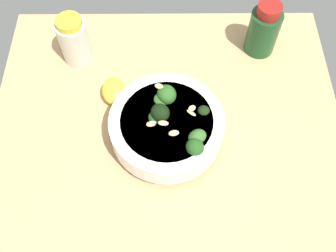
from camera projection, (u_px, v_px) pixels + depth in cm
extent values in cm
cube|color=tan|center=(166.00, 150.00, 73.33)|extent=(67.10, 67.10, 4.21)
cylinder|color=white|center=(168.00, 135.00, 71.70)|extent=(11.22, 11.22, 1.54)
cylinder|color=white|center=(168.00, 126.00, 69.02)|extent=(20.41, 20.41, 4.63)
cylinder|color=silver|center=(168.00, 121.00, 67.36)|extent=(16.33, 16.33, 0.80)
cylinder|color=#2F662B|center=(165.00, 100.00, 71.15)|extent=(1.73, 1.53, 1.51)
ellipsoid|color=#386B2B|center=(165.00, 95.00, 69.85)|extent=(3.52, 4.26, 3.68)
cylinder|color=#3C7A32|center=(202.00, 116.00, 69.64)|extent=(1.24, 1.15, 1.47)
ellipsoid|color=black|center=(203.00, 112.00, 68.48)|extent=(3.59, 3.11, 3.04)
cylinder|color=#4A8F3C|center=(155.00, 121.00, 67.90)|extent=(1.24, 1.21, 1.21)
ellipsoid|color=#23511C|center=(154.00, 118.00, 66.87)|extent=(3.48, 3.61, 2.55)
cylinder|color=#4A8F3C|center=(160.00, 118.00, 67.88)|extent=(2.12, 2.04, 1.76)
ellipsoid|color=black|center=(159.00, 113.00, 66.28)|extent=(5.24, 5.12, 3.94)
cylinder|color=#3C7A32|center=(194.00, 151.00, 65.85)|extent=(1.75, 1.88, 1.37)
ellipsoid|color=#23511C|center=(194.00, 148.00, 64.58)|extent=(4.42, 4.64, 4.06)
cylinder|color=#2F662B|center=(196.00, 142.00, 67.11)|extent=(1.25, 1.33, 1.61)
ellipsoid|color=#386B2B|center=(196.00, 138.00, 65.75)|extent=(4.77, 4.85, 3.71)
cylinder|color=#2F662B|center=(166.00, 100.00, 70.76)|extent=(1.97, 1.95, 1.29)
ellipsoid|color=#2D6023|center=(166.00, 95.00, 69.39)|extent=(4.66, 5.03, 5.24)
cylinder|color=#2F662B|center=(161.00, 104.00, 70.43)|extent=(1.40, 1.23, 1.21)
ellipsoid|color=#386B2B|center=(160.00, 100.00, 69.35)|extent=(3.85, 3.58, 2.48)
ellipsoid|color=#DBBC84|center=(171.00, 91.00, 69.44)|extent=(1.24, 1.88, 0.93)
ellipsoid|color=#DBBC84|center=(191.00, 108.00, 66.92)|extent=(1.91, 1.95, 1.23)
ellipsoid|color=#DBBC84|center=(151.00, 124.00, 66.11)|extent=(1.97, 1.31, 0.86)
ellipsoid|color=#DBBC84|center=(191.00, 113.00, 65.95)|extent=(1.94, 1.73, 1.25)
ellipsoid|color=#DBBC84|center=(158.00, 86.00, 68.74)|extent=(1.98, 1.77, 1.15)
ellipsoid|color=#DBBC84|center=(173.00, 133.00, 64.83)|extent=(1.92, 1.10, 1.02)
ellipsoid|color=#DBBC84|center=(163.00, 121.00, 64.59)|extent=(1.98, 1.34, 0.47)
ellipsoid|color=yellow|center=(113.00, 91.00, 75.25)|extent=(5.71, 6.89, 3.68)
cylinder|color=beige|center=(74.00, 42.00, 77.67)|extent=(5.97, 5.97, 9.44)
cylinder|color=gold|center=(68.00, 23.00, 72.97)|extent=(4.99, 4.99, 1.35)
cylinder|color=#194723|center=(262.00, 32.00, 78.85)|extent=(6.31, 6.31, 9.64)
cylinder|color=maroon|center=(269.00, 10.00, 73.67)|extent=(4.76, 4.76, 2.27)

